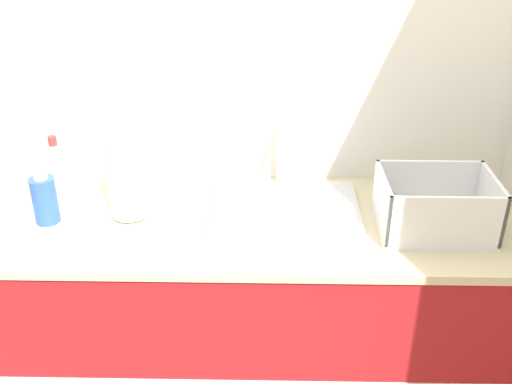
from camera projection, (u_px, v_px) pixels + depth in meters
wall_back at (240, 71)px, 2.17m from camera, size 4.41×0.06×2.60m
counter_cabinet at (239, 319)px, 2.26m from camera, size 2.04×0.66×0.88m
sink at (285, 205)px, 2.10m from camera, size 0.52×0.38×0.28m
paper_towel_roll at (127, 180)px, 2.01m from camera, size 0.13×0.13×0.28m
dish_rack at (435, 210)px, 1.96m from camera, size 0.36×0.27×0.19m
bottle_blue at (44, 198)px, 2.00m from camera, size 0.08×0.08×0.20m
bottle_white_spray at (56, 163)px, 2.25m from camera, size 0.06×0.06×0.19m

